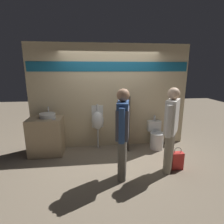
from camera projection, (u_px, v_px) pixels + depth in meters
The scene contains 11 objects.
ground_plane at pixel (113, 154), 4.35m from camera, with size 16.00×16.00×0.00m, color gray.
display_wall at pixel (110, 97), 4.60m from camera, with size 4.14×0.07×2.70m.
sink_counter at pixel (47, 136), 4.32m from camera, with size 0.80×0.61×0.92m.
sink_basin at pixel (47, 115), 4.26m from camera, with size 0.38×0.38×0.24m.
cell_phone at pixel (54, 119), 4.12m from camera, with size 0.07×0.14×0.01m.
divider_near_counter at pixel (127, 122), 4.56m from camera, with size 0.03×0.45×1.44m.
urinal_near_counter at pixel (98, 120), 4.55m from camera, with size 0.32×0.29×1.18m.
toilet at pixel (156, 137), 4.67m from camera, with size 0.37×0.53×0.85m.
person_in_vest at pixel (123, 129), 3.18m from camera, with size 0.32×0.59×1.74m.
person_with_lanyard at pixel (171, 127), 3.42m from camera, with size 0.41×0.51×1.73m.
shopping_bag at pixel (177, 160), 3.69m from camera, with size 0.25×0.14×0.49m.
Camera 1 is at (-0.47, -3.95, 2.06)m, focal length 28.00 mm.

